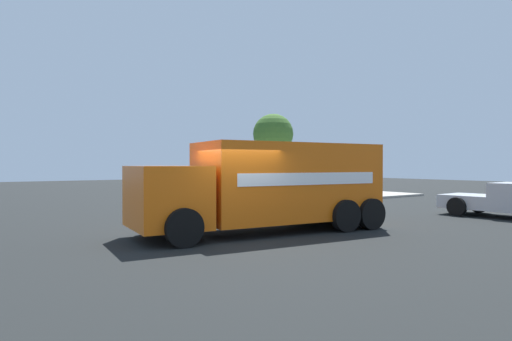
# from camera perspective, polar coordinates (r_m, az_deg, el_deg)

# --- Properties ---
(ground_plane) EXTENTS (100.00, 100.00, 0.00)m
(ground_plane) POSITION_cam_1_polar(r_m,az_deg,el_deg) (12.26, -3.25, -9.02)
(ground_plane) COLOR black
(sidewalk_corner_near) EXTENTS (12.72, 12.72, 0.14)m
(sidewalk_corner_near) POSITION_cam_1_polar(r_m,az_deg,el_deg) (30.62, 4.51, -3.01)
(sidewalk_corner_near) COLOR #9E998E
(sidewalk_corner_near) RESTS_ON ground
(delivery_truck) EXTENTS (8.07, 3.57, 2.75)m
(delivery_truck) POSITION_cam_1_polar(r_m,az_deg,el_deg) (13.51, 1.72, -1.96)
(delivery_truck) COLOR orange
(delivery_truck) RESTS_ON ground
(pedestrian_near_corner) EXTENTS (0.33, 0.50, 1.57)m
(pedestrian_near_corner) POSITION_cam_1_polar(r_m,az_deg,el_deg) (28.06, -0.53, -1.40)
(pedestrian_near_corner) COLOR navy
(pedestrian_near_corner) RESTS_ON sidewalk_corner_near
(pedestrian_crossing) EXTENTS (0.34, 0.49, 1.60)m
(pedestrian_crossing) POSITION_cam_1_polar(r_m,az_deg,el_deg) (31.34, 10.02, -1.15)
(pedestrian_crossing) COLOR #4C4C51
(pedestrian_crossing) RESTS_ON sidewalk_corner_near
(picket_fence_run) EXTENTS (7.66, 0.05, 0.95)m
(picket_fence_run) POSITION_cam_1_polar(r_m,az_deg,el_deg) (35.49, -1.85, -1.60)
(picket_fence_run) COLOR white
(picket_fence_run) RESTS_ON sidewalk_corner_near
(shade_tree_near) EXTENTS (3.16, 3.16, 5.93)m
(shade_tree_near) POSITION_cam_1_polar(r_m,az_deg,el_deg) (34.02, 2.27, 4.77)
(shade_tree_near) COLOR brown
(shade_tree_near) RESTS_ON sidewalk_corner_near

